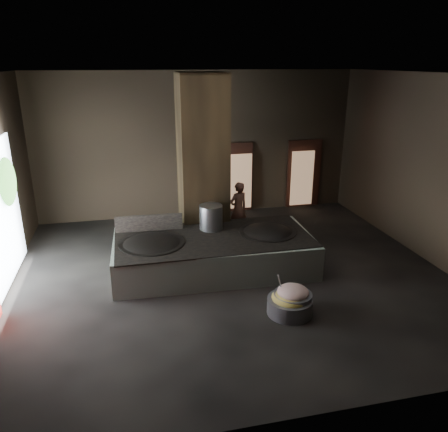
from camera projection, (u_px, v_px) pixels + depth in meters
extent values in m
cube|color=black|center=(231.00, 276.00, 10.33)|extent=(10.00, 9.00, 0.10)
cube|color=black|center=(232.00, 71.00, 8.78)|extent=(10.00, 9.00, 0.10)
cube|color=black|center=(197.00, 145.00, 13.73)|extent=(10.00, 0.10, 4.50)
cube|color=black|center=(319.00, 276.00, 5.38)|extent=(10.00, 0.10, 4.50)
cube|color=black|center=(433.00, 170.00, 10.60)|extent=(0.10, 9.00, 4.50)
cube|color=black|center=(203.00, 164.00, 11.24)|extent=(1.20, 1.20, 4.50)
cube|color=#A7B9A7|center=(214.00, 253.00, 10.44)|extent=(4.74, 2.39, 0.81)
cube|color=black|center=(214.00, 238.00, 10.30)|extent=(4.56, 2.19, 0.03)
ellipsoid|color=black|center=(152.00, 246.00, 9.97)|extent=(1.47, 1.47, 0.41)
cylinder|color=black|center=(152.00, 244.00, 9.95)|extent=(1.50, 1.50, 0.05)
ellipsoid|color=black|center=(267.00, 235.00, 10.65)|extent=(1.37, 1.37, 0.39)
cylinder|color=black|center=(267.00, 232.00, 10.62)|extent=(1.40, 1.40, 0.05)
cylinder|color=#A1A5A8|center=(211.00, 217.00, 10.71)|extent=(0.57, 0.57, 0.61)
cube|color=black|center=(149.00, 223.00, 10.61)|extent=(1.62, 0.12, 0.41)
imported|color=brown|center=(238.00, 209.00, 12.39)|extent=(0.66, 0.55, 1.57)
cylinder|color=slate|center=(290.00, 306.00, 8.66)|extent=(1.13, 1.13, 0.33)
ellipsoid|color=#94B155|center=(290.00, 298.00, 8.59)|extent=(0.74, 0.74, 0.23)
cylinder|color=#A1A5A8|center=(281.00, 286.00, 8.63)|extent=(0.26, 0.28, 0.64)
cylinder|color=slate|center=(292.00, 303.00, 8.69)|extent=(0.78, 0.78, 0.42)
ellipsoid|color=tan|center=(293.00, 292.00, 8.61)|extent=(0.63, 0.63, 0.24)
cube|color=black|center=(235.00, 179.00, 14.28)|extent=(1.18, 0.08, 2.38)
cube|color=#8C6647|center=(240.00, 182.00, 14.17)|extent=(0.76, 0.04, 1.81)
cube|color=black|center=(303.00, 175.00, 14.78)|extent=(1.18, 0.08, 2.38)
cube|color=#8C6647|center=(302.00, 178.00, 14.55)|extent=(0.78, 0.04, 1.84)
ellipsoid|color=#194714|center=(7.00, 182.00, 9.76)|extent=(0.28, 1.10, 1.10)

